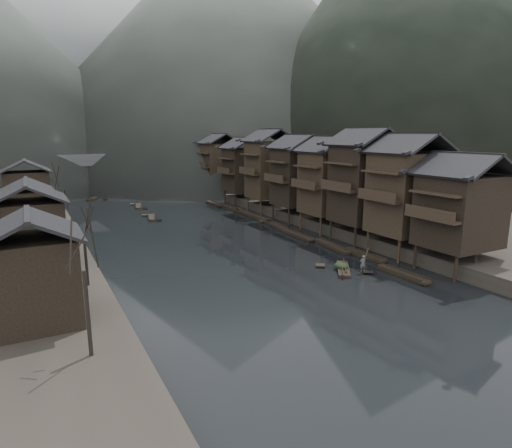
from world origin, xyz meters
TOP-DOWN VIEW (x-y plane):
  - water at (0.00, 0.00)m, footprint 300.00×300.00m
  - right_bank at (35.00, 40.00)m, footprint 40.00×200.00m
  - stilt_houses at (17.28, 19.45)m, footprint 9.00×67.60m
  - left_houses at (-20.50, 20.12)m, footprint 8.10×53.20m
  - bare_trees at (-17.00, 15.19)m, footprint 3.76×62.14m
  - moored_sampans at (11.87, 24.35)m, footprint 2.62×66.96m
  - midriver_boats at (-4.39, 46.93)m, footprint 9.08×32.45m
  - stone_bridge at (-0.00, 72.00)m, footprint 40.00×6.00m
  - hills at (5.77, 168.34)m, footprint 320.00×380.00m
  - hero_sampan at (7.26, -2.71)m, footprint 4.03×5.01m
  - cargo_heap at (7.11, -2.50)m, footprint 1.22×1.59m
  - boatman at (8.41, -4.27)m, footprint 0.70×0.58m
  - bamboo_pole at (8.61, -4.27)m, footprint 1.71×2.68m

SIDE VIEW (x-z plane):
  - water at x=0.00m, z-range 0.00..0.00m
  - moored_sampans at x=11.87m, z-range -0.03..0.44m
  - hero_sampan at x=7.26m, z-range -0.02..0.42m
  - midriver_boats at x=-4.39m, z-range -0.02..0.43m
  - cargo_heap at x=7.11m, z-range 0.44..1.17m
  - right_bank at x=35.00m, z-range 0.00..1.80m
  - boatman at x=8.41m, z-range 0.44..2.11m
  - bamboo_pole at x=8.61m, z-range 2.11..5.57m
  - stone_bridge at x=0.00m, z-range 0.61..9.61m
  - left_houses at x=-20.50m, z-range 1.30..10.02m
  - bare_trees at x=-17.00m, z-range 2.60..10.11m
  - stilt_houses at x=17.28m, z-range 1.29..16.00m
  - hills at x=5.77m, z-range -6.56..112.99m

